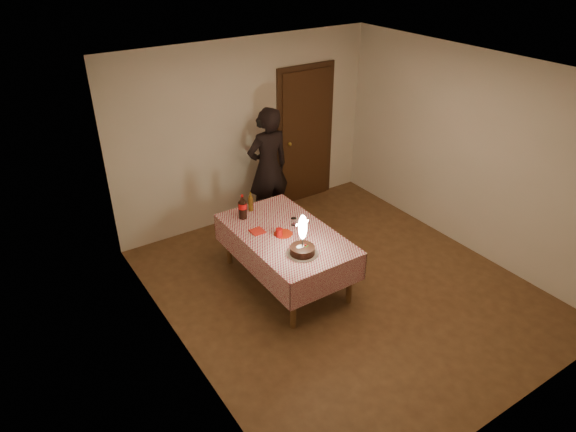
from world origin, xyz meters
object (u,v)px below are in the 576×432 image
object	(u,v)px
dining_table	(286,240)
red_plate	(283,234)
photographer	(268,168)
birthday_cake	(302,244)
cola_bottle	(243,207)
amber_bottle_left	(251,202)
clear_cup	(294,222)
red_cup	(279,233)

from	to	relation	value
dining_table	red_plate	distance (m)	0.11
photographer	birthday_cake	bearing A→B (deg)	-110.54
birthday_cake	cola_bottle	bearing A→B (deg)	98.46
dining_table	photographer	world-z (taller)	photographer
amber_bottle_left	clear_cup	bearing A→B (deg)	-67.30
amber_bottle_left	photographer	xyz separation A→B (m)	(0.67, 0.66, 0.06)
birthday_cake	red_cup	xyz separation A→B (m)	(-0.02, 0.44, -0.07)
red_plate	photographer	xyz separation A→B (m)	(0.64, 1.37, 0.17)
birthday_cake	cola_bottle	world-z (taller)	birthday_cake
red_cup	cola_bottle	bearing A→B (deg)	102.81
red_plate	amber_bottle_left	size ratio (longest dim) A/B	0.86
clear_cup	cola_bottle	size ratio (longest dim) A/B	0.28
dining_table	amber_bottle_left	distance (m)	0.73
red_cup	clear_cup	size ratio (longest dim) A/B	1.11
birthday_cake	red_cup	size ratio (longest dim) A/B	4.84
birthday_cake	red_cup	bearing A→B (deg)	92.34
cola_bottle	birthday_cake	bearing A→B (deg)	-81.54
photographer	dining_table	bearing A→B (deg)	-113.69
red_plate	cola_bottle	size ratio (longest dim) A/B	0.69
dining_table	cola_bottle	world-z (taller)	cola_bottle
amber_bottle_left	photographer	bearing A→B (deg)	44.85
photographer	cola_bottle	bearing A→B (deg)	-137.35
red_plate	amber_bottle_left	xyz separation A→B (m)	(-0.03, 0.71, 0.11)
photographer	amber_bottle_left	bearing A→B (deg)	-135.15
red_cup	dining_table	bearing A→B (deg)	13.11
cola_bottle	red_plate	bearing A→B (deg)	-70.74
cola_bottle	amber_bottle_left	size ratio (longest dim) A/B	1.25
clear_cup	photographer	bearing A→B (deg)	71.78
red_plate	red_cup	distance (m)	0.08
dining_table	clear_cup	size ratio (longest dim) A/B	19.11
amber_bottle_left	birthday_cake	bearing A→B (deg)	-91.01
dining_table	red_cup	xyz separation A→B (m)	(-0.11, -0.02, 0.15)
dining_table	red_plate	bearing A→B (deg)	-166.70
red_cup	photographer	world-z (taller)	photographer
clear_cup	photographer	size ratio (longest dim) A/B	0.05
amber_bottle_left	cola_bottle	bearing A→B (deg)	-147.17
red_plate	amber_bottle_left	world-z (taller)	amber_bottle_left
birthday_cake	cola_bottle	size ratio (longest dim) A/B	1.52
dining_table	cola_bottle	bearing A→B (deg)	112.77
clear_cup	red_cup	bearing A→B (deg)	-156.51
red_cup	amber_bottle_left	size ratio (longest dim) A/B	0.39
birthday_cake	clear_cup	xyz separation A→B (m)	(0.27, 0.57, -0.07)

